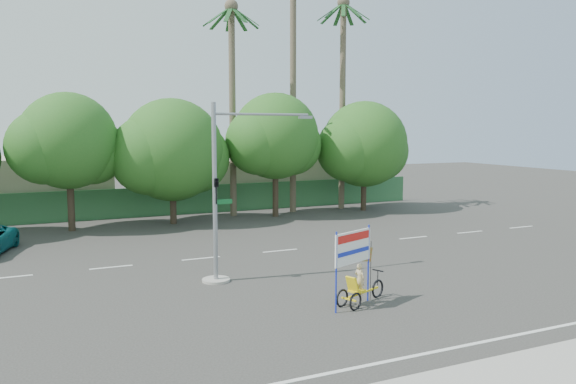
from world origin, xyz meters
name	(u,v)px	position (x,y,z in m)	size (l,w,h in m)	color
ground	(319,302)	(0.00, 0.00, 0.00)	(120.00, 120.00, 0.00)	#33302D
fence	(176,200)	(0.00, 21.50, 1.00)	(38.00, 0.08, 2.00)	#336B3D
building_left	(17,186)	(-10.00, 26.00, 2.00)	(12.00, 8.00, 4.00)	#BFB098
building_right	(260,179)	(8.00, 26.00, 1.80)	(14.00, 8.00, 3.60)	#BFB098
tree_left	(67,144)	(-7.05, 18.00, 5.06)	(6.66, 5.60, 8.07)	#473828
tree_center	(171,153)	(-1.05, 18.00, 4.47)	(7.62, 6.40, 7.85)	#473828
tree_right	(275,139)	(5.95, 18.00, 5.24)	(6.90, 5.80, 8.36)	#473828
tree_far_right	(364,147)	(12.95, 18.00, 4.64)	(7.38, 6.20, 7.94)	#473828
palm_tall	(293,64)	(8.00, 19.50, 10.46)	(3.73, 3.79, 17.45)	#70604C
palm_mid	(343,81)	(12.00, 19.50, 9.40)	(3.73, 3.79, 15.45)	#70604C
palm_short	(232,85)	(3.50, 19.50, 8.86)	(3.73, 3.79, 14.45)	#70604C
traffic_signal	(223,208)	(-2.20, 3.98, 2.92)	(4.72, 1.10, 7.00)	gray
trike_billboard	(357,273)	(1.02, -0.84, 1.10)	(2.60, 1.28, 2.74)	black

